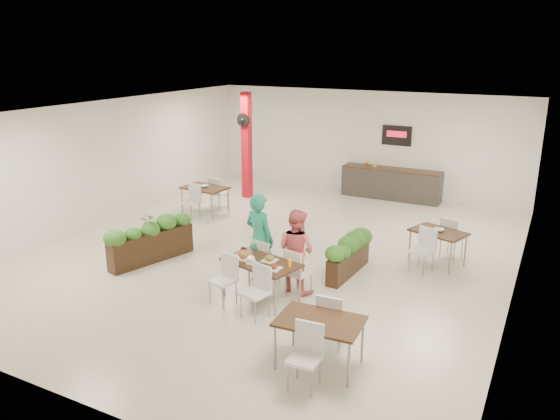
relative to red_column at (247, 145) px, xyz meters
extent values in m
plane|color=beige|center=(3.00, -3.79, -1.64)|extent=(12.00, 12.00, 0.00)
cube|color=white|center=(3.00, 2.21, -0.04)|extent=(10.00, 0.10, 3.20)
cube|color=white|center=(3.00, -9.79, -0.04)|extent=(10.00, 0.10, 3.20)
cube|color=white|center=(-2.00, -3.79, -0.04)|extent=(0.10, 12.00, 3.20)
cube|color=white|center=(8.00, -3.79, -0.04)|extent=(0.10, 12.00, 3.20)
cube|color=white|center=(3.00, -3.79, 1.56)|extent=(10.00, 12.00, 0.04)
cube|color=red|center=(0.00, 0.01, -0.04)|extent=(0.25, 0.25, 3.20)
cylinder|color=black|center=(0.00, -0.17, 0.76)|extent=(0.40, 0.06, 0.40)
sphere|color=black|center=(0.00, -0.21, 0.76)|extent=(0.12, 0.12, 0.12)
cube|color=#2A2725|center=(4.00, 1.86, -1.19)|extent=(3.00, 0.60, 0.90)
cube|color=black|center=(4.00, 1.86, -0.72)|extent=(3.00, 0.62, 0.04)
cube|color=black|center=(4.00, 2.17, 0.26)|extent=(0.90, 0.04, 0.60)
cube|color=red|center=(4.00, 2.14, 0.31)|extent=(0.60, 0.02, 0.18)
imported|color=#914018|center=(3.20, 1.86, -0.61)|extent=(0.09, 0.09, 0.19)
imported|color=gold|center=(3.45, 1.86, -0.62)|extent=(0.13, 0.13, 0.17)
cube|color=black|center=(3.86, -5.99, -0.91)|extent=(1.55, 1.10, 0.04)
cylinder|color=gray|center=(3.16, -6.17, -1.29)|extent=(0.04, 0.04, 0.71)
cylinder|color=gray|center=(4.40, -6.47, -1.29)|extent=(0.04, 0.04, 0.71)
cylinder|color=gray|center=(3.32, -5.51, -1.29)|extent=(0.04, 0.04, 0.71)
cylinder|color=gray|center=(4.56, -5.81, -1.29)|extent=(0.04, 0.04, 0.71)
cube|color=white|center=(3.61, -5.31, -1.19)|extent=(0.51, 0.51, 0.05)
cube|color=white|center=(3.57, -5.50, -0.94)|extent=(0.42, 0.14, 0.45)
cylinder|color=gray|center=(3.81, -5.19, -1.43)|extent=(0.02, 0.02, 0.43)
cylinder|color=gray|center=(3.48, -5.11, -1.43)|extent=(0.02, 0.02, 0.43)
cylinder|color=gray|center=(3.74, -5.52, -1.43)|extent=(0.02, 0.02, 0.43)
cylinder|color=gray|center=(3.40, -5.44, -1.43)|extent=(0.02, 0.02, 0.43)
cube|color=white|center=(4.39, -5.50, -1.19)|extent=(0.51, 0.51, 0.05)
cube|color=white|center=(4.34, -5.68, -0.94)|extent=(0.42, 0.14, 0.45)
cylinder|color=gray|center=(4.59, -5.37, -1.43)|extent=(0.02, 0.02, 0.43)
cylinder|color=gray|center=(4.26, -5.29, -1.43)|extent=(0.02, 0.02, 0.43)
cylinder|color=gray|center=(4.51, -5.70, -1.43)|extent=(0.02, 0.02, 0.43)
cylinder|color=gray|center=(4.18, -5.63, -1.43)|extent=(0.02, 0.02, 0.43)
cube|color=white|center=(3.33, -6.48, -1.19)|extent=(0.51, 0.51, 0.05)
cube|color=white|center=(3.38, -6.30, -0.94)|extent=(0.42, 0.14, 0.45)
cylinder|color=gray|center=(3.13, -6.61, -1.43)|extent=(0.02, 0.02, 0.43)
cylinder|color=gray|center=(3.46, -6.69, -1.43)|extent=(0.02, 0.02, 0.43)
cylinder|color=gray|center=(3.21, -6.28, -1.43)|extent=(0.02, 0.02, 0.43)
cylinder|color=gray|center=(3.54, -6.36, -1.43)|extent=(0.02, 0.02, 0.43)
cube|color=white|center=(4.11, -6.67, -1.19)|extent=(0.51, 0.51, 0.05)
cube|color=white|center=(4.15, -6.48, -0.94)|extent=(0.42, 0.14, 0.45)
cylinder|color=gray|center=(3.90, -6.79, -1.43)|extent=(0.02, 0.02, 0.43)
cylinder|color=gray|center=(4.24, -6.87, -1.43)|extent=(0.02, 0.02, 0.43)
cylinder|color=gray|center=(3.98, -6.46, -1.43)|extent=(0.02, 0.02, 0.43)
cylinder|color=gray|center=(4.31, -6.54, -1.43)|extent=(0.02, 0.02, 0.43)
cube|color=white|center=(3.50, -6.01, -0.89)|extent=(0.36, 0.36, 0.01)
ellipsoid|color=#A25828|center=(3.50, -6.01, -0.81)|extent=(0.22, 0.22, 0.13)
cube|color=white|center=(3.98, -5.90, -0.89)|extent=(0.31, 0.31, 0.01)
ellipsoid|color=orange|center=(3.98, -5.90, -0.82)|extent=(0.18, 0.18, 0.11)
cube|color=white|center=(4.22, -6.20, -0.89)|extent=(0.31, 0.31, 0.01)
ellipsoid|color=#4B1B0F|center=(4.22, -6.20, -0.83)|extent=(0.16, 0.16, 0.10)
cube|color=white|center=(3.77, -6.15, -0.89)|extent=(0.22, 0.22, 0.01)
ellipsoid|color=white|center=(3.77, -6.15, -0.84)|extent=(0.12, 0.12, 0.07)
cylinder|color=yellow|center=(4.43, -5.97, -0.82)|extent=(0.07, 0.07, 0.15)
imported|color=brown|center=(3.35, -5.77, -0.84)|extent=(0.12, 0.12, 0.10)
imported|color=#23987A|center=(3.46, -5.34, -0.73)|extent=(0.75, 0.58, 1.83)
imported|color=#E26469|center=(4.26, -5.34, -0.83)|extent=(0.91, 0.78, 1.62)
cube|color=black|center=(0.83, -5.47, -1.31)|extent=(0.88, 2.00, 0.66)
ellipsoid|color=#215317|center=(0.59, -6.29, -0.86)|extent=(0.40, 0.40, 0.32)
ellipsoid|color=#215317|center=(0.71, -5.88, -0.86)|extent=(0.40, 0.40, 0.32)
ellipsoid|color=#215317|center=(0.83, -5.47, -0.86)|extent=(0.40, 0.40, 0.32)
ellipsoid|color=#215317|center=(0.95, -5.07, -0.86)|extent=(0.40, 0.40, 0.32)
ellipsoid|color=#215317|center=(1.07, -4.66, -0.86)|extent=(0.40, 0.40, 0.32)
imported|color=#215317|center=(0.83, -5.47, -0.76)|extent=(0.39, 0.34, 0.43)
cube|color=black|center=(4.88, -4.17, -1.38)|extent=(0.36, 1.61, 0.53)
ellipsoid|color=#215317|center=(4.85, -4.81, -0.99)|extent=(0.40, 0.40, 0.32)
ellipsoid|color=#215317|center=(4.86, -4.49, -0.99)|extent=(0.40, 0.40, 0.32)
ellipsoid|color=#215317|center=(4.88, -4.17, -0.99)|extent=(0.40, 0.40, 0.32)
ellipsoid|color=#215317|center=(4.90, -3.84, -0.99)|extent=(0.40, 0.40, 0.32)
ellipsoid|color=#215317|center=(4.92, -3.52, -0.99)|extent=(0.40, 0.40, 0.32)
imported|color=#215317|center=(4.88, -4.17, -0.94)|extent=(0.19, 0.19, 0.35)
cube|color=black|center=(-0.18, -1.99, -0.91)|extent=(1.29, 0.93, 0.04)
cylinder|color=gray|center=(-0.76, -2.29, -1.29)|extent=(0.04, 0.04, 0.71)
cylinder|color=gray|center=(0.33, -2.39, -1.29)|extent=(0.04, 0.04, 0.71)
cylinder|color=gray|center=(-0.69, -1.60, -1.29)|extent=(0.04, 0.04, 0.71)
cylinder|color=gray|center=(0.40, -1.70, -1.29)|extent=(0.04, 0.04, 0.71)
cube|color=white|center=(-0.12, -1.40, -1.19)|extent=(0.46, 0.46, 0.05)
cube|color=white|center=(-0.14, -1.59, -0.94)|extent=(0.42, 0.08, 0.45)
cylinder|color=gray|center=(0.06, -1.24, -1.43)|extent=(0.02, 0.02, 0.43)
cylinder|color=gray|center=(-0.27, -1.21, -1.43)|extent=(0.02, 0.02, 0.43)
cylinder|color=gray|center=(0.03, -1.58, -1.43)|extent=(0.02, 0.02, 0.43)
cylinder|color=gray|center=(-0.31, -1.55, -1.43)|extent=(0.02, 0.02, 0.43)
cube|color=white|center=(-0.24, -2.59, -1.19)|extent=(0.46, 0.46, 0.05)
cube|color=white|center=(-0.22, -2.40, -0.94)|extent=(0.42, 0.08, 0.45)
cylinder|color=gray|center=(-0.42, -2.74, -1.43)|extent=(0.02, 0.02, 0.43)
cylinder|color=gray|center=(-0.09, -2.78, -1.43)|extent=(0.02, 0.02, 0.43)
cylinder|color=gray|center=(-0.39, -2.41, -1.43)|extent=(0.02, 0.02, 0.43)
cylinder|color=gray|center=(-0.05, -2.44, -1.43)|extent=(0.02, 0.02, 0.43)
imported|color=white|center=(-0.18, -1.99, -0.87)|extent=(0.22, 0.22, 0.05)
cube|color=black|center=(6.38, -2.78, -0.91)|extent=(1.28, 1.05, 0.04)
cylinder|color=gray|center=(5.82, -2.91, -1.29)|extent=(0.04, 0.04, 0.71)
cylinder|color=gray|center=(6.74, -3.23, -1.29)|extent=(0.04, 0.04, 0.71)
cylinder|color=gray|center=(6.02, -2.33, -1.29)|extent=(0.04, 0.04, 0.71)
cylinder|color=gray|center=(6.94, -2.65, -1.29)|extent=(0.04, 0.04, 0.71)
cube|color=white|center=(6.58, -2.21, -1.19)|extent=(0.54, 0.54, 0.05)
cube|color=white|center=(6.52, -2.39, -0.94)|extent=(0.41, 0.18, 0.45)
cylinder|color=gray|center=(6.80, -2.11, -1.43)|extent=(0.02, 0.02, 0.43)
cylinder|color=gray|center=(6.47, -2.00, -1.43)|extent=(0.02, 0.02, 0.43)
cylinder|color=gray|center=(6.68, -2.43, -1.43)|extent=(0.02, 0.02, 0.43)
cylinder|color=gray|center=(6.36, -2.32, -1.43)|extent=(0.02, 0.02, 0.43)
cube|color=white|center=(6.18, -3.34, -1.19)|extent=(0.54, 0.54, 0.05)
cube|color=white|center=(6.25, -3.17, -0.94)|extent=(0.41, 0.18, 0.45)
cylinder|color=gray|center=(5.97, -3.45, -1.43)|extent=(0.02, 0.02, 0.43)
cylinder|color=gray|center=(6.29, -3.56, -1.43)|extent=(0.02, 0.02, 0.43)
cylinder|color=gray|center=(6.08, -3.13, -1.43)|extent=(0.02, 0.02, 0.43)
cylinder|color=gray|center=(6.40, -3.24, -1.43)|extent=(0.02, 0.02, 0.43)
imported|color=white|center=(6.38, -2.78, -0.87)|extent=(0.22, 0.22, 0.05)
cube|color=black|center=(5.69, -7.53, -0.91)|extent=(1.27, 0.89, 0.04)
cylinder|color=gray|center=(5.16, -7.91, -1.29)|extent=(0.04, 0.04, 0.71)
cylinder|color=gray|center=(6.26, -7.84, -1.29)|extent=(0.04, 0.04, 0.71)
cylinder|color=gray|center=(5.12, -7.21, -1.29)|extent=(0.04, 0.04, 0.71)
cylinder|color=gray|center=(6.22, -7.14, -1.29)|extent=(0.04, 0.04, 0.71)
cube|color=white|center=(5.65, -6.93, -1.19)|extent=(0.45, 0.45, 0.05)
cube|color=white|center=(5.66, -7.12, -0.94)|extent=(0.42, 0.07, 0.45)
cylinder|color=gray|center=(5.81, -6.75, -1.43)|extent=(0.02, 0.02, 0.43)
cylinder|color=gray|center=(5.47, -6.77, -1.43)|extent=(0.02, 0.02, 0.43)
cylinder|color=gray|center=(5.83, -7.09, -1.43)|extent=(0.02, 0.02, 0.43)
cylinder|color=gray|center=(5.49, -7.11, -1.43)|extent=(0.02, 0.02, 0.43)
cube|color=white|center=(5.73, -8.13, -1.19)|extent=(0.45, 0.45, 0.05)
cube|color=white|center=(5.72, -7.94, -0.94)|extent=(0.42, 0.07, 0.45)
cylinder|color=gray|center=(5.57, -8.31, -1.43)|extent=(0.02, 0.02, 0.43)
cylinder|color=gray|center=(5.91, -8.28, -1.43)|extent=(0.02, 0.02, 0.43)
cylinder|color=gray|center=(5.55, -7.97, -1.43)|extent=(0.02, 0.02, 0.43)
cylinder|color=gray|center=(5.89, -7.95, -1.43)|extent=(0.02, 0.02, 0.43)
camera|label=1|loc=(8.42, -14.04, 2.91)|focal=35.00mm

